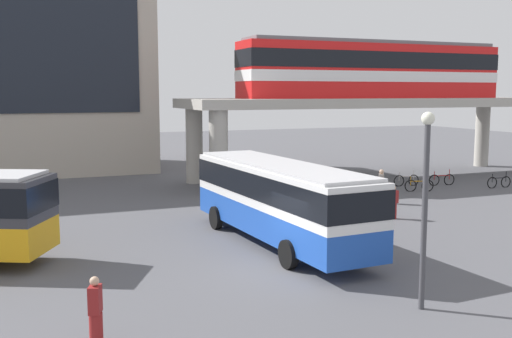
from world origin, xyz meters
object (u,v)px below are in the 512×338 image
at_px(bus_main, 279,194).
at_px(bicycle_silver, 406,180).
at_px(bicycle_red, 442,180).
at_px(bicycle_orange, 419,185).
at_px(pedestrian_walking_across, 393,203).
at_px(train, 373,69).
at_px(pedestrian_near_building, 381,187).
at_px(bicycle_black, 499,182).
at_px(pedestrian_by_bike_rack, 96,314).

height_order(bus_main, bicycle_silver, bus_main).
bearing_deg(bicycle_red, bicycle_orange, -153.38).
bearing_deg(pedestrian_walking_across, bicycle_silver, 50.64).
bearing_deg(train, pedestrian_near_building, -119.51).
xyz_separation_m(train, bicycle_silver, (0.22, -3.81, -7.15)).
bearing_deg(pedestrian_near_building, train, 60.49).
bearing_deg(bicycle_silver, train, 93.23).
relative_size(bicycle_black, pedestrian_walking_across, 1.13).
xyz_separation_m(bus_main, pedestrian_by_bike_rack, (-7.92, -7.17, -1.19)).
bearing_deg(bicycle_silver, pedestrian_by_bike_rack, -140.84).
bearing_deg(pedestrian_by_bike_rack, bicycle_black, 29.11).
bearing_deg(train, bicycle_silver, -86.77).
xyz_separation_m(bicycle_orange, bicycle_red, (2.85, 1.43, 0.00)).
relative_size(bicycle_orange, pedestrian_walking_across, 1.09).
xyz_separation_m(bicycle_red, pedestrian_walking_across, (-8.91, -7.46, 0.38)).
distance_m(bicycle_red, pedestrian_walking_across, 11.63).
height_order(pedestrian_near_building, pedestrian_walking_across, pedestrian_near_building).
relative_size(bicycle_orange, bicycle_silver, 0.96).
xyz_separation_m(train, bicycle_black, (5.15, -6.62, -7.15)).
xyz_separation_m(bicycle_black, pedestrian_walking_across, (-11.56, -5.28, 0.38)).
height_order(bicycle_black, pedestrian_by_bike_rack, pedestrian_by_bike_rack).
xyz_separation_m(pedestrian_by_bike_rack, pedestrian_near_building, (16.62, 13.06, 0.07)).
bearing_deg(bicycle_silver, pedestrian_near_building, -137.63).
relative_size(bicycle_black, bicycle_silver, 1.00).
xyz_separation_m(bicycle_black, bicycle_red, (-2.65, 2.18, 0.00)).
height_order(bicycle_black, bicycle_orange, same).
distance_m(bicycle_black, pedestrian_by_bike_rack, 30.29).
distance_m(bicycle_silver, pedestrian_near_building, 6.66).
height_order(bicycle_red, pedestrian_by_bike_rack, pedestrian_by_bike_rack).
xyz_separation_m(bicycle_silver, pedestrian_near_building, (-4.91, -4.48, 0.51)).
xyz_separation_m(bus_main, bicycle_silver, (13.60, 10.37, -1.63)).
distance_m(bicycle_orange, bicycle_red, 3.19).
xyz_separation_m(bicycle_orange, pedestrian_walking_across, (-6.06, -6.03, 0.38)).
height_order(bicycle_black, bicycle_silver, same).
xyz_separation_m(bicycle_orange, pedestrian_near_building, (-4.34, -2.42, 0.51)).
distance_m(bicycle_red, pedestrian_near_building, 8.17).
distance_m(train, pedestrian_near_building, 11.61).
xyz_separation_m(bicycle_black, bicycle_silver, (-4.93, 2.80, 0.00)).
relative_size(bicycle_silver, pedestrian_walking_across, 1.13).
relative_size(bicycle_red, bicycle_silver, 0.99).
bearing_deg(bicycle_orange, train, 86.56).
xyz_separation_m(train, bicycle_red, (2.50, -4.44, -7.15)).
relative_size(train, bicycle_orange, 11.07).
bearing_deg(pedestrian_near_building, bicycle_silver, 42.37).
bearing_deg(pedestrian_by_bike_rack, bus_main, 42.13).
distance_m(bus_main, bicycle_orange, 15.55).
height_order(bicycle_black, pedestrian_near_building, pedestrian_near_building).
xyz_separation_m(train, bus_main, (-13.39, -14.18, -5.52)).
bearing_deg(train, bus_main, -133.35).
bearing_deg(bicycle_black, pedestrian_near_building, -170.34).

